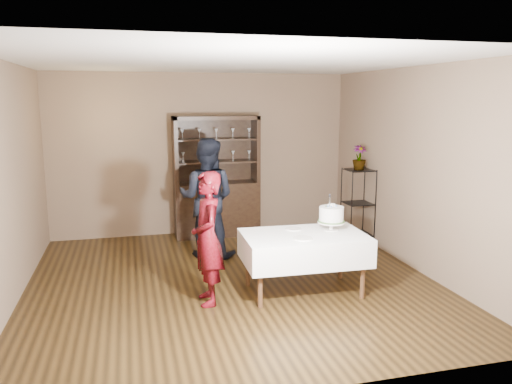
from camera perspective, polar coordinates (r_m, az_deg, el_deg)
floor at (r=6.41m, az=-2.70°, el=-10.20°), size 5.00×5.00×0.00m
ceiling at (r=6.01m, az=-2.93°, el=14.64°), size 5.00×5.00×0.00m
back_wall at (r=8.51m, az=-6.22°, el=4.31°), size 5.00×0.02×2.70m
wall_left at (r=6.08m, az=-26.54°, el=0.72°), size 0.02×5.00×2.70m
wall_right at (r=7.00m, az=17.68°, el=2.51°), size 0.02×5.00×2.70m
china_hutch at (r=8.40m, az=-4.53°, el=-0.48°), size 1.40×0.48×2.00m
plant_etagere at (r=8.05m, az=11.57°, el=-1.25°), size 0.42×0.42×1.20m
cake_table at (r=5.94m, az=5.49°, el=-6.38°), size 1.46×0.93×0.71m
woman at (r=5.59m, az=-5.56°, el=-5.29°), size 0.37×0.55×1.50m
man at (r=7.24m, az=-5.64°, el=-0.67°), size 1.03×0.94×1.73m
cake at (r=6.07m, az=8.61°, el=-2.67°), size 0.36×0.36×0.45m
plate_near at (r=5.69m, az=5.37°, el=-5.30°), size 0.24×0.24×0.01m
plate_far at (r=6.09m, az=4.29°, el=-4.22°), size 0.24×0.24×0.01m
potted_plant at (r=7.90m, az=11.73°, el=3.87°), size 0.22×0.22×0.38m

